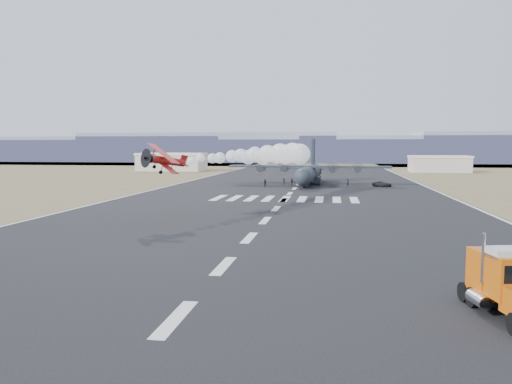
% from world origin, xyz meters
% --- Properties ---
extents(ground, '(500.00, 500.00, 0.00)m').
position_xyz_m(ground, '(0.00, 0.00, 0.00)').
color(ground, black).
rests_on(ground, ground).
extents(scrub_far, '(500.00, 80.00, 0.00)m').
position_xyz_m(scrub_far, '(0.00, 230.00, 0.00)').
color(scrub_far, brown).
rests_on(scrub_far, ground).
extents(runway_markings, '(60.00, 260.00, 0.01)m').
position_xyz_m(runway_markings, '(0.00, 60.00, 0.01)').
color(runway_markings, silver).
rests_on(runway_markings, ground).
extents(ridge_seg_a, '(150.00, 50.00, 13.00)m').
position_xyz_m(ridge_seg_a, '(-195.00, 260.00, 6.50)').
color(ridge_seg_a, gray).
rests_on(ridge_seg_a, ground).
extents(ridge_seg_b, '(150.00, 50.00, 15.00)m').
position_xyz_m(ridge_seg_b, '(-130.00, 260.00, 7.50)').
color(ridge_seg_b, gray).
rests_on(ridge_seg_b, ground).
extents(ridge_seg_c, '(150.00, 50.00, 17.00)m').
position_xyz_m(ridge_seg_c, '(-65.00, 260.00, 8.50)').
color(ridge_seg_c, gray).
rests_on(ridge_seg_c, ground).
extents(ridge_seg_d, '(150.00, 50.00, 13.00)m').
position_xyz_m(ridge_seg_d, '(0.00, 260.00, 6.50)').
color(ridge_seg_d, gray).
rests_on(ridge_seg_d, ground).
extents(ridge_seg_e, '(150.00, 50.00, 15.00)m').
position_xyz_m(ridge_seg_e, '(65.00, 260.00, 7.50)').
color(ridge_seg_e, gray).
rests_on(ridge_seg_e, ground).
extents(hangar_left, '(24.50, 14.50, 6.70)m').
position_xyz_m(hangar_left, '(-52.00, 145.00, 3.41)').
color(hangar_left, '#BDB6A8').
rests_on(hangar_left, ground).
extents(hangar_right, '(20.50, 12.50, 5.90)m').
position_xyz_m(hangar_right, '(46.00, 150.00, 3.01)').
color(hangar_right, '#BDB6A8').
rests_on(hangar_right, ground).
extents(semi_truck, '(4.10, 8.64, 3.79)m').
position_xyz_m(semi_truck, '(17.83, -8.95, 1.86)').
color(semi_truck, black).
rests_on(semi_truck, ground).
extents(aerobatic_biplane, '(6.18, 6.22, 3.89)m').
position_xyz_m(aerobatic_biplane, '(-12.58, 22.93, 7.47)').
color(aerobatic_biplane, '#A40A28').
extents(smoke_trail, '(15.47, 38.74, 4.18)m').
position_xyz_m(smoke_trail, '(-1.39, 54.14, 7.78)').
color(smoke_trail, white).
extents(transport_aircraft, '(38.94, 32.06, 11.25)m').
position_xyz_m(transport_aircraft, '(2.57, 85.58, 2.90)').
color(transport_aircraft, '#1E272E').
rests_on(transport_aircraft, ground).
extents(support_vehicle, '(4.83, 3.77, 1.22)m').
position_xyz_m(support_vehicle, '(19.48, 79.86, 0.61)').
color(support_vehicle, black).
rests_on(support_vehicle, ground).
extents(crew_a, '(0.75, 0.78, 1.67)m').
position_xyz_m(crew_a, '(5.24, 77.02, 0.83)').
color(crew_a, black).
rests_on(crew_a, ground).
extents(crew_b, '(0.91, 0.67, 1.70)m').
position_xyz_m(crew_b, '(-7.09, 75.70, 0.85)').
color(crew_b, black).
rests_on(crew_b, ground).
extents(crew_c, '(0.53, 1.09, 1.67)m').
position_xyz_m(crew_c, '(-3.16, 79.96, 0.84)').
color(crew_c, black).
rests_on(crew_c, ground).
extents(crew_d, '(0.84, 1.14, 1.75)m').
position_xyz_m(crew_d, '(-1.29, 80.75, 0.88)').
color(crew_d, black).
rests_on(crew_d, ground).
extents(crew_e, '(0.83, 0.58, 1.58)m').
position_xyz_m(crew_e, '(1.69, 78.38, 0.79)').
color(crew_e, black).
rests_on(crew_e, ground).
extents(crew_f, '(1.30, 1.50, 1.63)m').
position_xyz_m(crew_f, '(0.60, 80.96, 0.81)').
color(crew_f, black).
rests_on(crew_f, ground).
extents(crew_g, '(0.70, 0.78, 1.81)m').
position_xyz_m(crew_g, '(11.75, 78.88, 0.90)').
color(crew_g, black).
rests_on(crew_g, ground).
extents(crew_h, '(1.00, 0.95, 1.77)m').
position_xyz_m(crew_h, '(0.63, 82.65, 0.88)').
color(crew_h, black).
rests_on(crew_h, ground).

